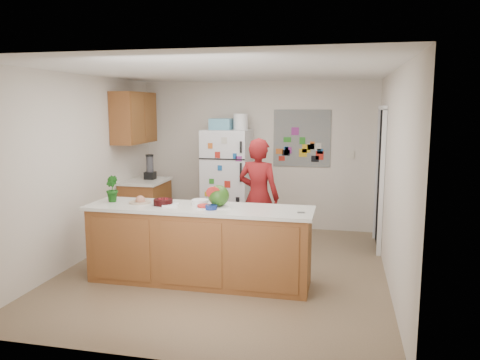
% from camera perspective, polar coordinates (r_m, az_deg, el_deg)
% --- Properties ---
extents(floor, '(4.00, 4.50, 0.02)m').
position_cam_1_polar(floor, '(6.16, -1.72, -10.86)').
color(floor, brown).
rests_on(floor, ground).
extents(wall_back, '(4.00, 0.02, 2.50)m').
position_cam_1_polar(wall_back, '(8.05, 2.19, 3.05)').
color(wall_back, beige).
rests_on(wall_back, ground).
extents(wall_left, '(0.02, 4.50, 2.50)m').
position_cam_1_polar(wall_left, '(6.64, -18.86, 1.31)').
color(wall_left, beige).
rests_on(wall_left, ground).
extents(wall_right, '(0.02, 4.50, 2.50)m').
position_cam_1_polar(wall_right, '(5.71, 18.19, 0.17)').
color(wall_right, beige).
rests_on(wall_right, ground).
extents(ceiling, '(4.00, 4.50, 0.02)m').
position_cam_1_polar(ceiling, '(5.81, -1.84, 13.22)').
color(ceiling, white).
rests_on(ceiling, wall_back).
extents(doorway, '(0.03, 0.85, 2.04)m').
position_cam_1_polar(doorway, '(7.17, 16.79, 0.09)').
color(doorway, black).
rests_on(doorway, ground).
extents(peninsula_base, '(2.60, 0.62, 0.88)m').
position_cam_1_polar(peninsula_base, '(5.61, -5.00, -8.04)').
color(peninsula_base, brown).
rests_on(peninsula_base, floor).
extents(peninsula_top, '(2.68, 0.70, 0.04)m').
position_cam_1_polar(peninsula_top, '(5.50, -5.07, -3.45)').
color(peninsula_top, silver).
rests_on(peninsula_top, peninsula_base).
extents(side_counter_base, '(0.60, 0.80, 0.86)m').
position_cam_1_polar(side_counter_base, '(7.81, -11.40, -3.40)').
color(side_counter_base, brown).
rests_on(side_counter_base, floor).
extents(side_counter_top, '(0.64, 0.84, 0.04)m').
position_cam_1_polar(side_counter_top, '(7.73, -11.50, -0.14)').
color(side_counter_top, silver).
rests_on(side_counter_top, side_counter_base).
extents(upper_cabinets, '(0.35, 1.00, 0.80)m').
position_cam_1_polar(upper_cabinets, '(7.64, -12.79, 7.41)').
color(upper_cabinets, brown).
rests_on(upper_cabinets, wall_left).
extents(refrigerator, '(0.75, 0.70, 1.70)m').
position_cam_1_polar(refrigerator, '(7.82, -1.57, -0.07)').
color(refrigerator, silver).
rests_on(refrigerator, floor).
extents(fridge_top_bin, '(0.35, 0.28, 0.18)m').
position_cam_1_polar(fridge_top_bin, '(7.76, -2.33, 6.83)').
color(fridge_top_bin, '#5999B2').
rests_on(fridge_top_bin, refrigerator).
extents(photo_collage, '(0.95, 0.01, 0.95)m').
position_cam_1_polar(photo_collage, '(7.90, 7.55, 5.05)').
color(photo_collage, slate).
rests_on(photo_collage, wall_back).
extents(person, '(0.68, 0.52, 1.65)m').
position_cam_1_polar(person, '(6.55, 2.27, -2.07)').
color(person, maroon).
rests_on(person, floor).
extents(blender_appliance, '(0.12, 0.12, 0.38)m').
position_cam_1_polar(blender_appliance, '(7.76, -10.92, 1.49)').
color(blender_appliance, black).
rests_on(blender_appliance, side_counter_top).
extents(cutting_board, '(0.45, 0.39, 0.01)m').
position_cam_1_polar(cutting_board, '(5.44, -3.28, -3.27)').
color(cutting_board, white).
rests_on(cutting_board, peninsula_top).
extents(watermelon, '(0.25, 0.25, 0.25)m').
position_cam_1_polar(watermelon, '(5.42, -2.62, -1.92)').
color(watermelon, '#25520D').
rests_on(watermelon, cutting_board).
extents(watermelon_slice, '(0.16, 0.16, 0.02)m').
position_cam_1_polar(watermelon_slice, '(5.42, -4.39, -3.15)').
color(watermelon_slice, red).
rests_on(watermelon_slice, cutting_board).
extents(cherry_bowl, '(0.29, 0.29, 0.07)m').
position_cam_1_polar(cherry_bowl, '(5.63, -9.35, -2.67)').
color(cherry_bowl, black).
rests_on(cherry_bowl, peninsula_top).
extents(white_bowl, '(0.26, 0.26, 0.06)m').
position_cam_1_polar(white_bowl, '(5.59, -4.89, -2.70)').
color(white_bowl, silver).
rests_on(white_bowl, peninsula_top).
extents(cobalt_bowl, '(0.15, 0.15, 0.05)m').
position_cam_1_polar(cobalt_bowl, '(5.33, -3.53, -3.34)').
color(cobalt_bowl, navy).
rests_on(cobalt_bowl, peninsula_top).
extents(plate, '(0.34, 0.34, 0.02)m').
position_cam_1_polar(plate, '(5.81, -12.05, -2.66)').
color(plate, beige).
rests_on(plate, peninsula_top).
extents(paper_towel, '(0.21, 0.20, 0.02)m').
position_cam_1_polar(paper_towel, '(5.58, -8.45, -3.00)').
color(paper_towel, white).
rests_on(paper_towel, peninsula_top).
extents(keys, '(0.09, 0.05, 0.01)m').
position_cam_1_polar(keys, '(5.19, 7.45, -3.94)').
color(keys, slate).
rests_on(keys, peninsula_top).
extents(potted_plant, '(0.22, 0.22, 0.32)m').
position_cam_1_polar(potted_plant, '(5.94, -15.40, -1.05)').
color(potted_plant, '#133B0A').
rests_on(potted_plant, peninsula_top).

